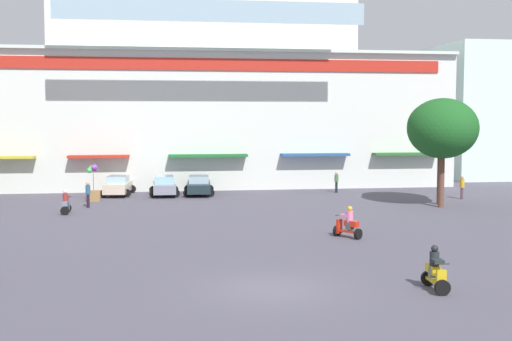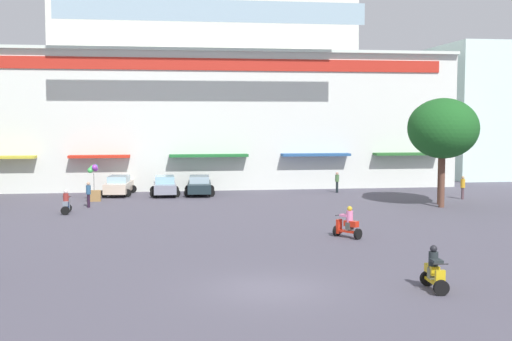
{
  "view_description": "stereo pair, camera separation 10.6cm",
  "coord_description": "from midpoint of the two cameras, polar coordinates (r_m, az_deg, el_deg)",
  "views": [
    {
      "loc": [
        -3.58,
        -21.37,
        5.82
      ],
      "look_at": [
        1.37,
        13.07,
        2.97
      ],
      "focal_mm": 45.65,
      "sensor_mm": 36.0,
      "label": 1
    },
    {
      "loc": [
        -3.47,
        -21.38,
        5.82
      ],
      "look_at": [
        1.37,
        13.07,
        2.97
      ],
      "focal_mm": 45.65,
      "sensor_mm": 36.0,
      "label": 2
    }
  ],
  "objects": [
    {
      "name": "ground_plane",
      "position": [
        35.04,
        -2.3,
        -4.88
      ],
      "size": [
        128.0,
        128.0,
        0.0
      ],
      "primitive_type": "plane",
      "color": "#504D5A"
    },
    {
      "name": "colonial_building",
      "position": [
        58.06,
        -4.73,
        7.98
      ],
      "size": [
        41.16,
        17.81,
        21.38
      ],
      "color": "silver",
      "rests_on": "ground"
    },
    {
      "name": "flank_building_right",
      "position": [
        68.55,
        19.68,
        4.86
      ],
      "size": [
        11.04,
        11.71,
        12.73
      ],
      "color": "silver",
      "rests_on": "ground"
    },
    {
      "name": "plaza_tree_1",
      "position": [
        43.54,
        15.97,
        3.55
      ],
      "size": [
        4.5,
        4.66,
        7.06
      ],
      "color": "brown",
      "rests_on": "ground"
    },
    {
      "name": "plaza_tree_3",
      "position": [
        44.96,
        15.83,
        3.74
      ],
      "size": [
        4.44,
        4.32,
        7.03
      ],
      "color": "brown",
      "rests_on": "ground"
    },
    {
      "name": "parked_car_0",
      "position": [
        49.82,
        -12.03,
        -1.27
      ],
      "size": [
        2.5,
        4.57,
        1.47
      ],
      "color": "beige",
      "rests_on": "ground"
    },
    {
      "name": "parked_car_1",
      "position": [
        48.91,
        -8.12,
        -1.33
      ],
      "size": [
        2.27,
        4.04,
        1.48
      ],
      "color": "gray",
      "rests_on": "ground"
    },
    {
      "name": "parked_car_2",
      "position": [
        49.14,
        -5.09,
        -1.28
      ],
      "size": [
        2.45,
        4.52,
        1.44
      ],
      "color": "#1C2A30",
      "rests_on": "ground"
    },
    {
      "name": "scooter_rider_0",
      "position": [
        22.94,
        15.3,
        -8.57
      ],
      "size": [
        0.58,
        1.42,
        1.53
      ],
      "color": "black",
      "rests_on": "ground"
    },
    {
      "name": "scooter_rider_3",
      "position": [
        31.85,
        7.97,
        -4.72
      ],
      "size": [
        1.26,
        1.44,
        1.56
      ],
      "color": "black",
      "rests_on": "ground"
    },
    {
      "name": "scooter_rider_4",
      "position": [
        40.98,
        -16.4,
        -2.83
      ],
      "size": [
        0.55,
        1.31,
        1.48
      ],
      "color": "black",
      "rests_on": "ground"
    },
    {
      "name": "pedestrian_0",
      "position": [
        50.69,
        7.0,
        -0.89
      ],
      "size": [
        0.36,
        0.36,
        1.61
      ],
      "color": "black",
      "rests_on": "ground"
    },
    {
      "name": "pedestrian_1",
      "position": [
        48.54,
        17.55,
        -1.28
      ],
      "size": [
        0.44,
        0.44,
        1.67
      ],
      "color": "#563E46",
      "rests_on": "ground"
    },
    {
      "name": "pedestrian_2",
      "position": [
        43.35,
        -14.58,
        -1.89
      ],
      "size": [
        0.4,
        0.4,
        1.67
      ],
      "color": "#271629",
      "rests_on": "ground"
    },
    {
      "name": "balloon_vendor_cart",
      "position": [
        46.5,
        -14.13,
        -1.32
      ],
      "size": [
        0.91,
        0.75,
        2.57
      ],
      "color": "olive",
      "rests_on": "ground"
    }
  ]
}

